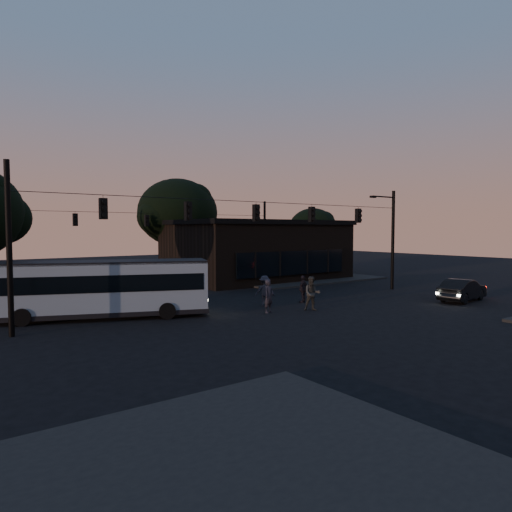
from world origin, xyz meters
TOP-DOWN VIEW (x-y plane):
  - ground at (0.00, 0.00)m, footprint 120.00×120.00m
  - sidewalk_far_right at (12.00, 14.00)m, footprint 14.00×10.00m
  - building at (9.00, 15.97)m, footprint 15.40×10.41m
  - tree_behind at (4.00, 22.00)m, footprint 7.60×7.60m
  - tree_right at (18.00, 18.00)m, footprint 5.20×5.20m
  - signal_rig_near at (0.00, 4.00)m, footprint 26.24×0.30m
  - signal_rig_far at (0.00, 20.00)m, footprint 26.24×0.30m
  - bus at (-8.46, 5.74)m, footprint 10.65×6.18m
  - car at (11.72, -2.33)m, footprint 4.48×2.07m
  - pedestrian_a at (-0.71, 1.86)m, footprint 0.77×0.62m
  - pedestrian_b at (1.69, 0.96)m, footprint 1.19×1.14m
  - pedestrian_c at (3.18, 3.33)m, footprint 1.08×0.75m
  - pedestrian_d at (0.41, 3.69)m, footprint 1.36×1.18m

SIDE VIEW (x-z plane):
  - ground at x=0.00m, z-range 0.00..0.00m
  - sidewalk_far_right at x=12.00m, z-range 0.00..0.15m
  - car at x=11.72m, z-range 0.00..1.42m
  - pedestrian_c at x=3.18m, z-range 0.00..1.71m
  - pedestrian_d at x=0.41m, z-range 0.00..1.83m
  - pedestrian_a at x=-0.71m, z-range 0.00..1.84m
  - pedestrian_b at x=1.69m, z-range 0.00..1.93m
  - bus at x=-8.46m, z-range 0.18..3.14m
  - building at x=9.00m, z-range 0.01..5.41m
  - signal_rig_far at x=0.00m, z-range 0.45..7.95m
  - signal_rig_near at x=0.00m, z-range 0.70..8.20m
  - tree_right at x=18.00m, z-range 1.20..8.06m
  - tree_behind at x=4.00m, z-range 1.48..10.91m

